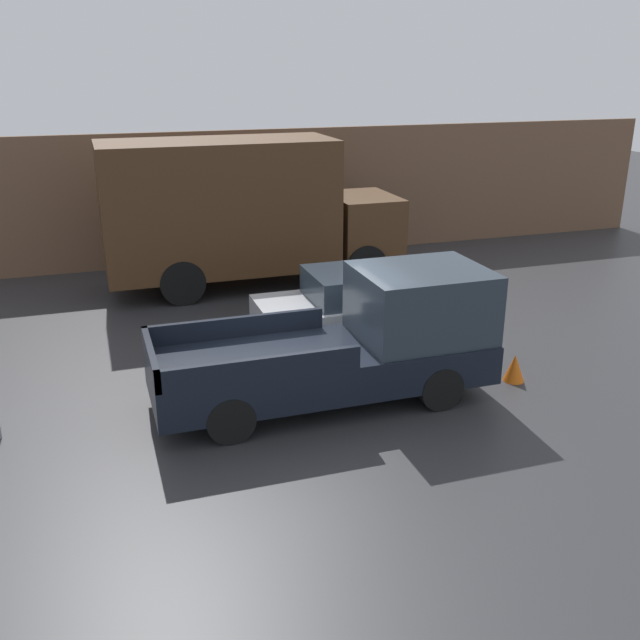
# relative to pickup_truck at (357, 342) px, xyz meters

# --- Properties ---
(ground_plane) EXTENTS (60.00, 60.00, 0.00)m
(ground_plane) POSITION_rel_pickup_truck_xyz_m (-0.60, 0.32, -1.00)
(ground_plane) COLOR #2D2D30
(building_wall) EXTENTS (28.00, 0.15, 3.64)m
(building_wall) POSITION_rel_pickup_truck_xyz_m (-0.60, 9.53, 0.82)
(building_wall) COLOR brown
(building_wall) RESTS_ON ground
(pickup_truck) EXTENTS (5.64, 1.97, 2.17)m
(pickup_truck) POSITION_rel_pickup_truck_xyz_m (0.00, 0.00, 0.00)
(pickup_truck) COLOR black
(pickup_truck) RESTS_ON ground
(car) EXTENTS (4.21, 1.85, 1.44)m
(car) POSITION_rel_pickup_truck_xyz_m (1.09, 2.61, -0.25)
(car) COLOR #B7BABF
(car) RESTS_ON ground
(delivery_truck) EXTENTS (7.39, 2.34, 3.66)m
(delivery_truck) POSITION_rel_pickup_truck_xyz_m (-0.48, 6.90, 0.95)
(delivery_truck) COLOR #472D19
(delivery_truck) RESTS_ON ground
(traffic_cone) EXTENTS (0.38, 0.38, 0.50)m
(traffic_cone) POSITION_rel_pickup_truck_xyz_m (2.92, -0.30, -0.75)
(traffic_cone) COLOR orange
(traffic_cone) RESTS_ON ground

